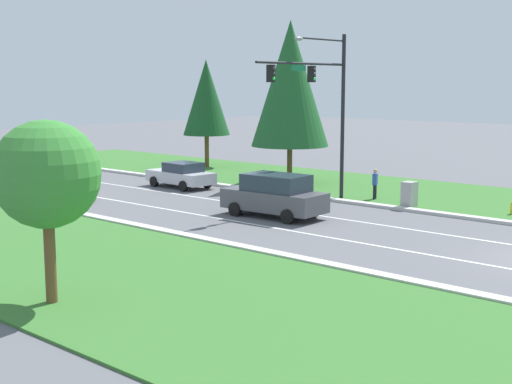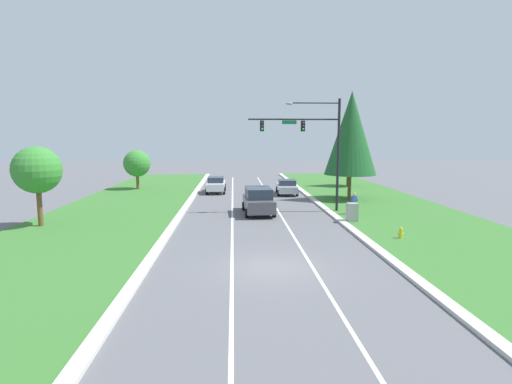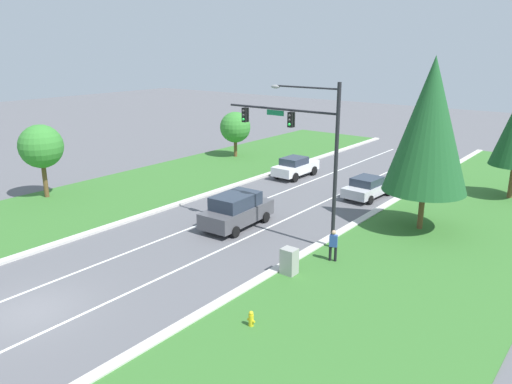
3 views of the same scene
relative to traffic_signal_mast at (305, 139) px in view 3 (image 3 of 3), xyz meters
The scene contains 14 objects.
ground_plane 15.08m from the traffic_signal_mast, 108.68° to the right, with size 160.00×160.00×0.00m, color #5B5B60.
curb_strip_right 14.42m from the traffic_signal_mast, 84.92° to the right, with size 0.50×90.00×0.15m.
lane_stripe_inner_left 15.71m from the traffic_signal_mast, 115.37° to the right, with size 0.14×81.00×0.01m.
lane_stripe_inner_right 14.65m from the traffic_signal_mast, 101.43° to the right, with size 0.14×81.00×0.01m.
traffic_signal_mast is the anchor object (origin of this frame).
white_sedan 14.75m from the traffic_signal_mast, 125.06° to the left, with size 2.00×4.55×1.67m.
silver_sedan 10.91m from the traffic_signal_mast, 94.43° to the left, with size 2.24×4.52×1.52m.
graphite_suv 6.37m from the traffic_signal_mast, behind, with size 2.41×4.99×2.01m.
utility_cabinet 6.73m from the traffic_signal_mast, 65.17° to the right, with size 0.70×0.60×1.33m.
pedestrian 5.71m from the traffic_signal_mast, 28.75° to the right, with size 0.43×0.34×1.69m.
fire_hydrant 10.74m from the traffic_signal_mast, 69.29° to the right, with size 0.34×0.20×0.70m.
oak_near_left_tree 22.17m from the traffic_signal_mast, 139.68° to the left, with size 2.92×2.92×4.37m.
conifer_far_right_tree 7.25m from the traffic_signal_mast, 51.39° to the left, with size 4.70×4.70×9.89m.
oak_far_left_tree 19.23m from the traffic_signal_mast, 167.04° to the right, with size 3.00×3.00×5.21m.
Camera 3 is at (18.23, -8.67, 10.34)m, focal length 35.00 mm.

